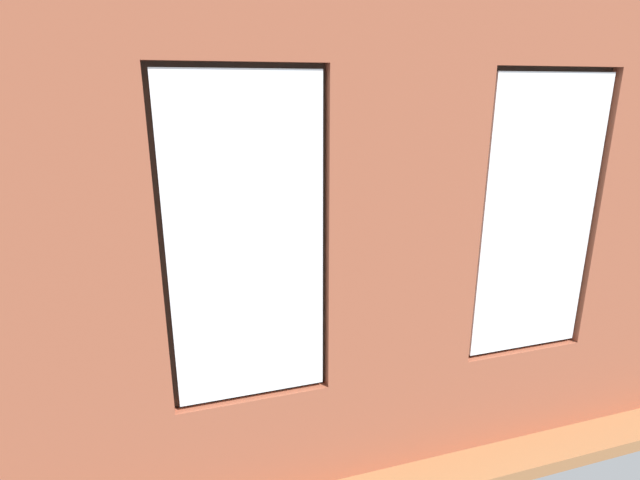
% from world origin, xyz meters
% --- Properties ---
extents(ground_plane, '(7.01, 5.49, 0.10)m').
position_xyz_m(ground_plane, '(0.00, 0.00, -0.05)').
color(ground_plane, '#99663D').
extents(brick_wall_with_windows, '(6.41, 0.30, 3.30)m').
position_xyz_m(brick_wall_with_windows, '(-0.00, 2.36, 1.63)').
color(brick_wall_with_windows, '#9E5138').
rests_on(brick_wall_with_windows, ground_plane).
extents(couch_by_window, '(1.93, 0.87, 0.80)m').
position_xyz_m(couch_by_window, '(0.21, 1.71, 0.33)').
color(couch_by_window, black).
rests_on(couch_by_window, ground_plane).
extents(couch_left, '(0.93, 2.05, 0.80)m').
position_xyz_m(couch_left, '(-2.51, 0.61, 0.33)').
color(couch_left, black).
rests_on(couch_left, ground_plane).
extents(coffee_table, '(1.34, 0.85, 0.43)m').
position_xyz_m(coffee_table, '(-0.27, 0.23, 0.38)').
color(coffee_table, tan).
rests_on(coffee_table, ground_plane).
extents(cup_ceramic, '(0.08, 0.08, 0.10)m').
position_xyz_m(cup_ceramic, '(-0.11, 0.13, 0.48)').
color(cup_ceramic, '#B23D38').
rests_on(cup_ceramic, coffee_table).
extents(candle_jar, '(0.08, 0.08, 0.11)m').
position_xyz_m(candle_jar, '(-0.38, 0.36, 0.48)').
color(candle_jar, '#B7333D').
rests_on(candle_jar, coffee_table).
extents(table_plant_small, '(0.16, 0.16, 0.24)m').
position_xyz_m(table_plant_small, '(-0.64, 0.08, 0.56)').
color(table_plant_small, brown).
rests_on(table_plant_small, coffee_table).
extents(remote_silver, '(0.16, 0.15, 0.02)m').
position_xyz_m(remote_silver, '(-0.27, 0.23, 0.44)').
color(remote_silver, '#B2B2B7').
rests_on(remote_silver, coffee_table).
extents(media_console, '(1.13, 0.42, 0.48)m').
position_xyz_m(media_console, '(2.86, 0.39, 0.24)').
color(media_console, black).
rests_on(media_console, ground_plane).
extents(papasan_chair, '(1.19, 1.19, 0.73)m').
position_xyz_m(papasan_chair, '(0.55, -1.27, 0.46)').
color(papasan_chair, olive).
rests_on(papasan_chair, ground_plane).
extents(potted_plant_corner_near_left, '(0.54, 0.54, 0.87)m').
position_xyz_m(potted_plant_corner_near_left, '(-2.66, -1.74, 0.56)').
color(potted_plant_corner_near_left, brown).
rests_on(potted_plant_corner_near_left, ground_plane).
extents(potted_plant_beside_window_right, '(0.51, 0.51, 0.78)m').
position_xyz_m(potted_plant_beside_window_right, '(2.26, 1.81, 0.50)').
color(potted_plant_beside_window_right, gray).
rests_on(potted_plant_beside_window_right, ground_plane).
extents(potted_plant_corner_far_left, '(0.97, 1.06, 1.46)m').
position_xyz_m(potted_plant_corner_far_left, '(-2.65, 1.81, 0.72)').
color(potted_plant_corner_far_left, gray).
rests_on(potted_plant_corner_far_left, ground_plane).
extents(potted_plant_mid_room_small, '(0.35, 0.35, 0.66)m').
position_xyz_m(potted_plant_mid_room_small, '(-0.82, -0.71, 0.43)').
color(potted_plant_mid_room_small, '#47423D').
rests_on(potted_plant_mid_room_small, ground_plane).
extents(potted_plant_between_couches, '(0.87, 0.95, 1.42)m').
position_xyz_m(potted_plant_between_couches, '(-1.21, 1.68, 0.80)').
color(potted_plant_between_couches, '#47423D').
rests_on(potted_plant_between_couches, ground_plane).
extents(potted_plant_near_tv, '(0.92, 0.95, 1.31)m').
position_xyz_m(potted_plant_near_tv, '(2.30, 1.41, 0.63)').
color(potted_plant_near_tv, brown).
rests_on(potted_plant_near_tv, ground_plane).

